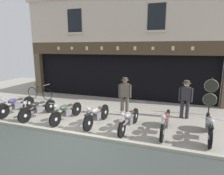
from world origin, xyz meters
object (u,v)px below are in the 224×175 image
Objects in this scene: salesman_left at (125,95)px; motorcycle_far_left at (16,105)px; motorcycle_right at (165,122)px; motorcycle_center_left at (66,111)px; motorcycle_far_right at (209,126)px; motorcycle_center_right at (129,119)px; motorcycle_left at (38,108)px; shopkeeper_center at (186,98)px; leaning_bicycle at (40,93)px; advert_board_near at (90,68)px; tyre_sign_pole at (211,93)px; motorcycle_center at (97,115)px.

motorcycle_far_left is at bearing 5.12° from salesman_left.
salesman_left is (-1.83, 1.36, 0.52)m from motorcycle_right.
motorcycle_far_right is at bearing -171.53° from motorcycle_center_left.
motorcycle_center_left is at bearing 5.85° from motorcycle_center_right.
motorcycle_left is (1.29, -0.09, -0.01)m from motorcycle_far_left.
salesman_left is at bearing -150.20° from motorcycle_left.
motorcycle_far_right is (1.39, 0.06, 0.00)m from motorcycle_right.
motorcycle_far_right is at bearing -173.08° from motorcycle_right.
motorcycle_far_left is at bearing 4.85° from motorcycle_far_right.
shopkeeper_center is 8.05m from leaning_bicycle.
motorcycle_far_left is 1.18× the size of salesman_left.
leaning_bicycle is at bearing -145.68° from advert_board_near.
shopkeeper_center reaches higher than leaning_bicycle.
motorcycle_center_right is at bearing -173.57° from motorcycle_center_left.
motorcycle_far_left is at bearing -113.49° from advert_board_near.
salesman_left is at bearing -161.38° from tyre_sign_pole.
tyre_sign_pole is at bearing -132.06° from motorcycle_center_right.
motorcycle_far_right reaches higher than motorcycle_center.
motorcycle_center_left is 4.52m from advert_board_near.
motorcycle_right is at bearing -169.27° from motorcycle_center_right.
salesman_left is 5.62m from leaning_bicycle.
motorcycle_center_left is (2.67, -0.04, -0.01)m from motorcycle_far_left.
motorcycle_center_left is at bearing 55.80° from leaning_bicycle.
advert_board_near is at bearing -22.27° from shopkeeper_center.
motorcycle_far_left is 4.76m from advert_board_near.
motorcycle_far_right is 1.97m from shopkeeper_center.
motorcycle_right is 1.18× the size of tyre_sign_pole.
salesman_left is at bearing -43.65° from advert_board_near.
motorcycle_left is 1.23× the size of shopkeeper_center.
motorcycle_center_left is 1.02× the size of motorcycle_center.
salesman_left is at bearing -139.17° from motorcycle_center_left.
motorcycle_far_left is 7.56m from shopkeeper_center.
advert_board_near is (1.82, 4.19, 1.33)m from motorcycle_far_left.
tyre_sign_pole is at bearing -144.57° from shopkeeper_center.
motorcycle_center_right is at bearing -50.62° from advert_board_near.
motorcycle_center is 2.59m from motorcycle_right.
motorcycle_center_left is 1.15× the size of tyre_sign_pole.
motorcycle_left is at bearing 5.56° from motorcycle_right.
motorcycle_far_left is 4.03m from motorcycle_center.
motorcycle_center_left is at bearing -155.45° from tyre_sign_pole.
motorcycle_center is 5.09m from tyre_sign_pole.
salesman_left is 1.00× the size of tyre_sign_pole.
motorcycle_right is (6.61, 0.00, 0.01)m from motorcycle_far_left.
advert_board_near reaches higher than shopkeeper_center.
salesman_left reaches higher than motorcycle_far_left.
motorcycle_far_right is (3.98, 0.09, 0.02)m from motorcycle_center.
motorcycle_center is 4.94m from advert_board_near.
motorcycle_center_left is 6.29m from tyre_sign_pole.
motorcycle_far_left is 1.04× the size of motorcycle_center.
motorcycle_far_left is 1.29m from motorcycle_left.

